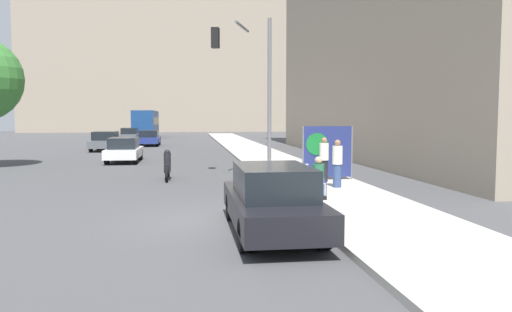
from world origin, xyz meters
TOP-DOWN VIEW (x-y plane):
  - ground_plane at (0.00, 0.00)m, footprint 160.00×160.00m
  - sidewalk_curb at (3.76, 15.00)m, footprint 3.46×90.00m
  - building_backdrop_far at (-2.00, 77.60)m, footprint 52.00×12.00m
  - seated_protester at (2.99, 2.36)m, footprint 0.93×0.77m
  - jogger_on_sidewalk at (4.16, 4.33)m, footprint 0.34×0.34m
  - pedestrian_behind at (4.12, 5.82)m, footprint 0.34×0.34m
  - protest_banner at (4.38, 6.35)m, footprint 1.95×0.06m
  - traffic_light_pole at (1.78, 8.78)m, footprint 2.43×2.20m
  - parked_car_curbside at (0.99, -1.36)m, footprint 1.73×4.77m
  - car_on_road_nearest at (-4.33, 16.56)m, footprint 1.72×4.33m
  - car_on_road_midblock at (-6.89, 26.46)m, footprint 1.88×4.66m
  - car_on_road_distant at (-4.19, 32.55)m, footprint 1.77×4.72m
  - car_on_road_far_lane at (-6.73, 40.50)m, footprint 1.75×4.50m
  - city_bus_on_road at (-5.94, 51.10)m, footprint 2.48×11.02m
  - motorcycle_on_road at (-1.62, 8.29)m, footprint 0.28×2.23m

SIDE VIEW (x-z plane):
  - ground_plane at x=0.00m, z-range 0.00..0.00m
  - sidewalk_curb at x=3.76m, z-range 0.00..0.14m
  - motorcycle_on_road at x=-1.62m, z-range -0.08..1.13m
  - car_on_road_distant at x=-4.19m, z-range 0.01..1.37m
  - car_on_road_nearest at x=-4.33m, z-range 0.00..1.37m
  - car_on_road_far_lane at x=-6.73m, z-range 0.00..1.40m
  - car_on_road_midblock at x=-6.89m, z-range 0.00..1.43m
  - parked_car_curbside at x=0.99m, z-range 0.00..1.47m
  - seated_protester at x=2.99m, z-range 0.18..1.38m
  - jogger_on_sidewalk at x=4.16m, z-range 0.15..1.75m
  - pedestrian_behind at x=4.12m, z-range 0.15..1.77m
  - protest_banner at x=4.38m, z-range 0.20..2.22m
  - city_bus_on_road at x=-5.94m, z-range 0.24..3.50m
  - traffic_light_pole at x=1.78m, z-range 1.17..7.53m
  - building_backdrop_far at x=-2.00m, z-range 0.00..30.03m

